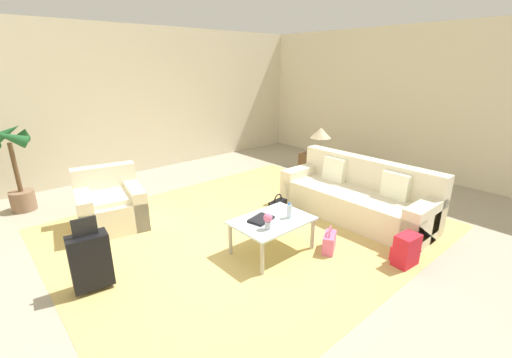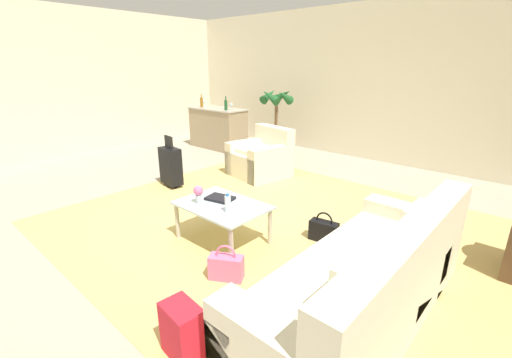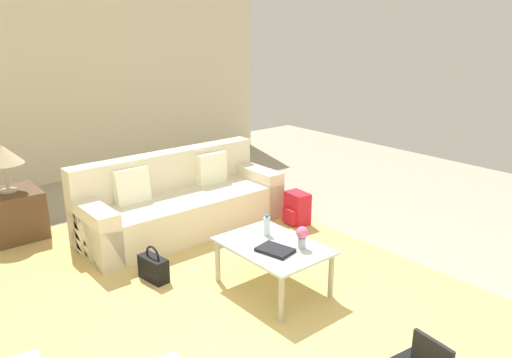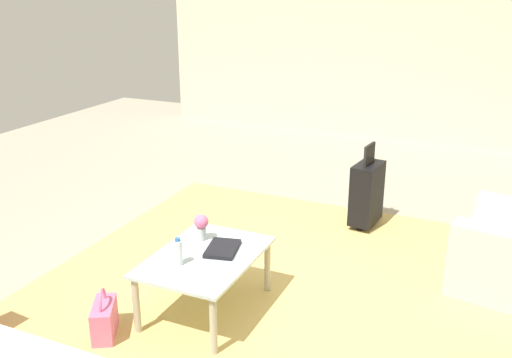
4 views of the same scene
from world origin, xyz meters
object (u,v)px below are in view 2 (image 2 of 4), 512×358
Objects in this scene: armchair at (262,159)px; water_bottle at (228,204)px; couch at (371,286)px; bar_console at (218,127)px; handbag_pink at (226,267)px; backpack_red at (184,331)px; flower_vase at (198,193)px; suitcase_black at (171,166)px; potted_palm at (276,116)px; wine_bottle_amber at (202,102)px; coffee_table at (222,209)px; coffee_table_book at (220,198)px; wine_glass_left_of_centre at (231,105)px; wine_glass_leftmost at (204,102)px; handbag_black at (324,231)px; wine_bottle_green at (226,105)px.

water_bottle is at bearing -56.75° from armchair.
bar_console is at bearing 148.86° from couch.
handbag_pink is 0.91m from backpack_red.
backpack_red is at bearing -43.03° from flower_vase.
suitcase_black is (-0.71, -1.47, 0.06)m from armchair.
potted_palm is (-2.40, 3.80, 0.29)m from water_bottle.
water_bottle is 4.50m from potted_palm.
couch is 11.84× the size of water_bottle.
coffee_table is at bearing -37.24° from wine_bottle_amber.
water_bottle is at bearing -42.07° from coffee_table_book.
potted_palm is (-2.08, 3.62, 0.37)m from coffee_table_book.
flower_vase is 1.33× the size of wine_glass_left_of_centre.
coffee_table_book is at bearing -38.03° from wine_glass_leftmost.
wine_glass_leftmost is (-0.50, 0.01, 0.57)m from bar_console.
backpack_red is (1.00, -1.29, -0.20)m from coffee_table.
wine_bottle_amber is (-3.92, 2.98, 0.67)m from coffee_table.
potted_palm reaches higher than couch.
wine_glass_leftmost reaches higher than suitcase_black.
couch is 6.19m from bar_console.
handbag_black is at bearing -24.86° from wine_bottle_amber.
backpack_red is (0.14, -2.05, 0.06)m from handbag_black.
handbag_black is 1.28m from handbag_pink.
couch is 1.93m from coffee_table_book.
armchair is 2.10m from wine_bottle_green.
bar_console is 4.07× the size of handbag_pink.
flower_vase reaches higher than coffee_table_book.
wine_bottle_amber is at bearing 139.77° from flower_vase.
water_bottle is at bearing -37.43° from wine_glass_leftmost.
wine_glass_leftmost is (-3.78, 3.26, 0.48)m from flower_vase.
bar_console is 9.43× the size of wine_glass_leftmost.
wine_glass_leftmost and wine_glass_left_of_centre have the same top height.
armchair is 1.63m from suitcase_black.
coffee_table is at bearing 34.29° from flower_vase.
couch is at bearing -32.30° from wine_bottle_green.
wine_bottle_amber is (0.08, -0.13, 0.01)m from wine_glass_leftmost.
suitcase_black is 0.58× the size of potted_palm.
backpack_red is (3.00, -1.99, -0.16)m from suitcase_black.
wine_bottle_green reaches higher than suitcase_black.
suitcase_black is (-1.88, 0.62, -0.11)m from coffee_table_book.
couch is at bearing 0.00° from water_bottle.
flower_vase is 0.68× the size of wine_bottle_amber.
flower_vase is at bearing 156.85° from handbag_pink.
armchair is 2.57m from flower_vase.
water_bottle is 0.68m from handbag_pink.
bar_console is at bearing 164.04° from wine_bottle_green.
handbag_black is (3.87, -2.31, -0.93)m from wine_glass_left_of_centre.
couch is at bearing -3.18° from coffee_table.
backpack_red is (4.07, -4.27, -0.88)m from wine_bottle_green.
bar_console is 4.85× the size of wine_bottle_green.
bar_console reaches higher than couch.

